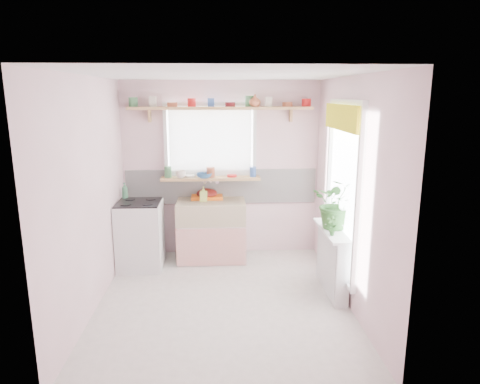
{
  "coord_description": "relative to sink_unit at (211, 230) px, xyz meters",
  "views": [
    {
      "loc": [
        -0.03,
        -4.48,
        2.31
      ],
      "look_at": [
        0.22,
        0.55,
        1.15
      ],
      "focal_mm": 32.0,
      "sensor_mm": 36.0,
      "label": 1
    }
  ],
  "objects": [
    {
      "name": "windowsill",
      "position": [
        -0.0,
        0.19,
        0.71
      ],
      "size": [
        1.4,
        0.22,
        0.04
      ],
      "primitive_type": "cube",
      "color": "tan",
      "rests_on": "room"
    },
    {
      "name": "soap_bottle_sink",
      "position": [
        -0.1,
        0.02,
        0.52
      ],
      "size": [
        0.1,
        0.1,
        0.21
      ],
      "primitive_type": "imported",
      "rotation": [
        0.0,
        0.0,
        -0.09
      ],
      "color": "#C3D65F",
      "rests_on": "sink_unit"
    },
    {
      "name": "pine_shelf",
      "position": [
        0.15,
        0.18,
        1.69
      ],
      "size": [
        2.52,
        0.24,
        0.04
      ],
      "primitive_type": "cube",
      "color": "tan",
      "rests_on": "room"
    },
    {
      "name": "sill_cup",
      "position": [
        -0.42,
        0.13,
        0.78
      ],
      "size": [
        0.16,
        0.16,
        0.11
      ],
      "primitive_type": "imported",
      "rotation": [
        0.0,
        0.0,
        -0.24
      ],
      "color": "silver",
      "rests_on": "windowsill"
    },
    {
      "name": "sill_bowl",
      "position": [
        -0.09,
        0.13,
        0.76
      ],
      "size": [
        0.28,
        0.28,
        0.07
      ],
      "primitive_type": "imported",
      "rotation": [
        0.0,
        0.0,
        -0.4
      ],
      "color": "#2D5D94",
      "rests_on": "windowsill"
    },
    {
      "name": "cooker_bottle",
      "position": [
        -1.17,
        -0.02,
        0.59
      ],
      "size": [
        0.11,
        0.11,
        0.22
      ],
      "primitive_type": "imported",
      "rotation": [
        0.0,
        0.0,
        -0.31
      ],
      "color": "#44885E",
      "rests_on": "cooker"
    },
    {
      "name": "fruit",
      "position": [
        1.49,
        -1.02,
        0.44
      ],
      "size": [
        0.2,
        0.14,
        0.1
      ],
      "color": "orange",
      "rests_on": "fruit_bowl"
    },
    {
      "name": "colander",
      "position": [
        -0.06,
        0.21,
        0.49
      ],
      "size": [
        0.35,
        0.35,
        0.14
      ],
      "primitive_type": "ellipsoid",
      "rotation": [
        0.0,
        0.0,
        0.18
      ],
      "color": "#5E1210",
      "rests_on": "sink_unit"
    },
    {
      "name": "herb_pot",
      "position": [
        1.36,
        -1.32,
        0.45
      ],
      "size": [
        0.13,
        0.11,
        0.22
      ],
      "primitive_type": "imported",
      "rotation": [
        0.0,
        0.0,
        -0.32
      ],
      "color": "#2C5D25",
      "rests_on": "radiator_ledge"
    },
    {
      "name": "cooker",
      "position": [
        -0.95,
        -0.24,
        0.03
      ],
      "size": [
        0.58,
        0.58,
        0.93
      ],
      "color": "white",
      "rests_on": "ground"
    },
    {
      "name": "dish_tray",
      "position": [
        -0.06,
        0.21,
        0.44
      ],
      "size": [
        0.45,
        0.34,
        0.04
      ],
      "primitive_type": "cube",
      "rotation": [
        0.0,
        0.0,
        0.02
      ],
      "color": "orange",
      "rests_on": "sink_unit"
    },
    {
      "name": "sill_crockery",
      "position": [
        -0.0,
        0.19,
        0.78
      ],
      "size": [
        1.35,
        0.11,
        0.12
      ],
      "color": "#3F7F4C",
      "rests_on": "windowsill"
    },
    {
      "name": "jade_plant",
      "position": [
        1.48,
        -1.06,
        0.65
      ],
      "size": [
        0.67,
        0.62,
        0.61
      ],
      "primitive_type": "imported",
      "rotation": [
        0.0,
        0.0,
        -0.33
      ],
      "color": "#306327",
      "rests_on": "radiator_ledge"
    },
    {
      "name": "shelf_crockery",
      "position": [
        0.13,
        0.18,
        1.76
      ],
      "size": [
        2.47,
        0.11,
        0.12
      ],
      "color": "#3F7F4C",
      "rests_on": "pine_shelf"
    },
    {
      "name": "radiator_ledge",
      "position": [
        1.45,
        -1.09,
        -0.03
      ],
      "size": [
        0.22,
        0.95,
        0.78
      ],
      "color": "white",
      "rests_on": "ground"
    },
    {
      "name": "shelf_vase",
      "position": [
        0.61,
        0.12,
        1.79
      ],
      "size": [
        0.2,
        0.2,
        0.17
      ],
      "primitive_type": "imported",
      "rotation": [
        0.0,
        0.0,
        0.35
      ],
      "color": "#B35A37",
      "rests_on": "pine_shelf"
    },
    {
      "name": "sink_unit",
      "position": [
        0.0,
        0.0,
        0.0
      ],
      "size": [
        0.95,
        0.65,
        1.11
      ],
      "color": "white",
      "rests_on": "ground"
    },
    {
      "name": "room",
      "position": [
        0.81,
        -0.43,
        0.94
      ],
      "size": [
        3.2,
        3.2,
        3.2
      ],
      "color": "silver",
      "rests_on": "ground"
    },
    {
      "name": "fruit_bowl",
      "position": [
        1.48,
        -1.03,
        0.38
      ],
      "size": [
        0.36,
        0.36,
        0.08
      ],
      "primitive_type": "imported",
      "rotation": [
        0.0,
        0.0,
        -0.12
      ],
      "color": "white",
      "rests_on": "radiator_ledge"
    }
  ]
}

